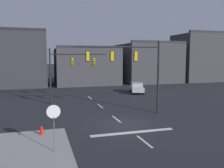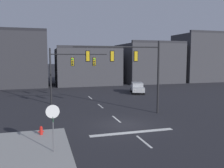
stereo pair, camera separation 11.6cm
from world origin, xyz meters
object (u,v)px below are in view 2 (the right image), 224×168
at_px(signal_mast_far_side, 67,67).
at_px(fire_hydrant, 41,132).
at_px(signal_mast_near_side, 132,63).
at_px(stop_sign, 53,117).
at_px(car_lot_nearside, 137,87).

distance_m(signal_mast_far_side, fire_hydrant, 12.71).
xyz_separation_m(signal_mast_far_side, fire_hydrant, (-3.07, -11.66, -4.00)).
height_order(signal_mast_near_side, signal_mast_far_side, signal_mast_near_side).
height_order(signal_mast_far_side, fire_hydrant, signal_mast_far_side).
bearing_deg(signal_mast_far_side, stop_sign, -99.06).
distance_m(car_lot_nearside, fire_hydrant, 22.48).
bearing_deg(fire_hydrant, car_lot_nearside, 50.62).
relative_size(signal_mast_near_side, stop_sign, 2.89).
bearing_deg(fire_hydrant, stop_sign, -78.38).
relative_size(stop_sign, car_lot_nearside, 0.60).
height_order(signal_mast_near_side, car_lot_nearside, signal_mast_near_side).
bearing_deg(stop_sign, signal_mast_far_side, 80.94).
distance_m(signal_mast_near_side, fire_hydrant, 10.60).
relative_size(signal_mast_far_side, fire_hydrant, 8.93).
distance_m(signal_mast_near_side, stop_sign, 11.37).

